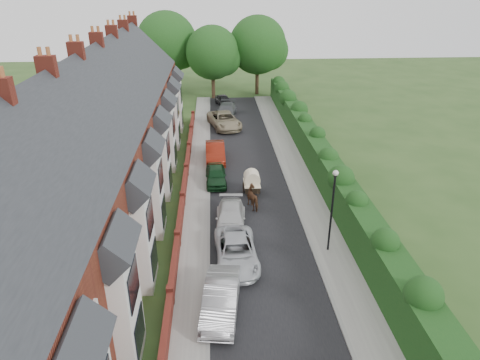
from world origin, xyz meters
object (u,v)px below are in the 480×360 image
object	(u,v)px
car_silver_b	(236,252)
horse	(254,198)
car_white	(231,218)
car_beige	(224,120)
car_silver_a	(221,299)
car_black	(224,100)
lamppost	(333,201)
car_red	(215,152)
car_green	(216,175)
horse_cart	(252,181)
car_grey	(226,111)

from	to	relation	value
car_silver_b	horse	bearing A→B (deg)	73.37
car_white	car_beige	bearing A→B (deg)	93.07
car_silver_a	car_beige	distance (m)	28.02
car_white	car_black	xyz separation A→B (m)	(0.40, 29.07, -0.00)
car_beige	lamppost	bearing A→B (deg)	-91.77
car_silver_b	car_red	size ratio (longest dim) A/B	1.06
car_red	horse	bearing A→B (deg)	-74.70
car_black	horse	distance (m)	26.60
car_silver_b	car_red	bearing A→B (deg)	91.51
car_silver_a	car_green	xyz separation A→B (m)	(-0.07, 14.24, -0.08)
car_red	car_beige	size ratio (longest dim) A/B	0.81
car_silver_a	horse_cart	world-z (taller)	horse_cart
car_red	car_grey	xyz separation A→B (m)	(1.40, 12.75, -0.00)
car_silver_a	car_white	bearing A→B (deg)	91.21
horse_cart	car_green	bearing A→B (deg)	139.79
car_silver_a	car_red	distance (m)	18.80
car_white	car_green	distance (m)	6.69
horse_cart	horse	bearing A→B (deg)	-90.00
car_silver_a	horse_cart	size ratio (longest dim) A/B	1.69
car_silver_b	car_beige	world-z (taller)	car_beige
car_beige	car_grey	distance (m)	3.57
car_silver_a	car_red	xyz separation A→B (m)	(-0.07, 18.80, 0.02)
car_silver_b	car_white	world-z (taller)	car_silver_b
car_beige	horse	world-z (taller)	car_beige
car_white	car_green	bearing A→B (deg)	101.00
lamppost	car_green	bearing A→B (deg)	123.59
car_silver_b	car_red	xyz separation A→B (m)	(-1.02, 14.91, 0.08)
car_silver_a	car_grey	xyz separation A→B (m)	(1.33, 31.55, 0.02)
car_green	horse_cart	size ratio (longest dim) A/B	1.45
car_silver_a	car_beige	size ratio (longest dim) A/B	0.78
car_silver_b	car_grey	distance (m)	27.66
car_white	car_green	xyz separation A→B (m)	(-0.85, 6.64, 0.00)
car_green	car_red	size ratio (longest dim) A/B	0.84
car_silver_b	car_black	xyz separation A→B (m)	(0.23, 32.78, -0.02)
horse	car_grey	bearing A→B (deg)	-106.61
car_silver_b	car_black	size ratio (longest dim) A/B	1.27
lamppost	car_silver_a	bearing A→B (deg)	-144.00
car_red	car_grey	bearing A→B (deg)	82.39
car_beige	car_silver_b	bearing A→B (deg)	-104.72
horse	lamppost	bearing A→B (deg)	104.80
car_green	car_black	bearing A→B (deg)	85.48
car_white	car_beige	distance (m)	20.40
car_green	horse	size ratio (longest dim) A/B	2.18
car_white	horse	world-z (taller)	horse
lamppost	car_silver_a	distance (m)	8.23
car_black	car_green	bearing A→B (deg)	-107.36
horse	car_red	bearing A→B (deg)	-93.16
car_red	car_white	bearing A→B (deg)	-86.99
lamppost	car_green	size ratio (longest dim) A/B	1.32
car_silver_b	horse	world-z (taller)	horse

